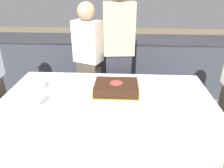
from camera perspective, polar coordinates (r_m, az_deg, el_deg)
name	(u,v)px	position (r m, az deg, el deg)	size (l,w,h in m)	color
ground_plane	(108,152)	(2.58, -0.92, -17.31)	(14.00, 14.00, 0.00)	#7A664C
back_counter	(115,65)	(3.68, 0.80, 5.05)	(4.40, 0.58, 0.92)	#333842
dining_table	(108,125)	(2.34, -0.99, -10.55)	(1.99, 0.98, 0.75)	white
cake	(116,87)	(2.14, 1.11, -0.92)	(0.46, 0.36, 0.10)	gold
plate_stack	(35,86)	(2.31, -19.44, -0.48)	(0.19, 0.19, 0.09)	white
wine_glass	(35,96)	(1.93, -19.47, -3.08)	(0.06, 0.06, 0.18)	white
side_plate_near_cake	(124,80)	(2.42, 3.18, 1.13)	(0.17, 0.17, 0.00)	white
side_plate_right_edge	(194,94)	(2.26, 20.70, -2.49)	(0.17, 0.17, 0.00)	white
person_cutting_cake	(119,56)	(2.73, 1.71, 7.34)	(0.39, 0.24, 1.73)	#282833
person_standing_back	(89,62)	(2.79, -6.14, 5.67)	(0.38, 0.31, 1.53)	#4C4238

